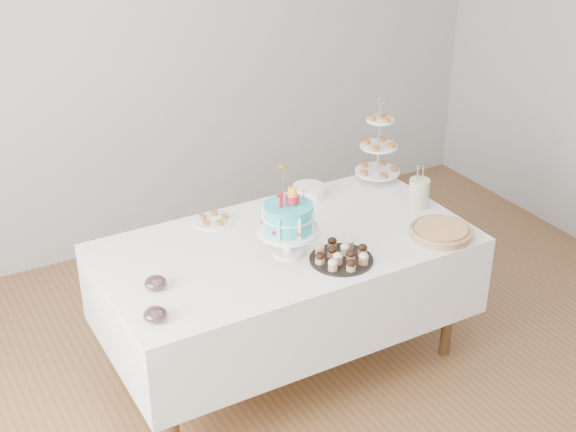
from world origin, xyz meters
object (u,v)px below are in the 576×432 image
table (286,279)px  tiered_stand (379,147)px  birthday_cake (288,232)px  cupcake_tray (341,254)px  pie (441,231)px  jam_bowl_a (155,315)px  pastry_plate (213,220)px  jam_bowl_b (156,283)px  utensil_pitcher (419,192)px  plate_stack (309,192)px

table → tiered_stand: 1.03m
birthday_cake → tiered_stand: size_ratio=0.92×
cupcake_tray → pie: (0.58, -0.05, -0.01)m
cupcake_tray → jam_bowl_a: (-0.99, -0.03, -0.01)m
birthday_cake → jam_bowl_a: 0.82m
pastry_plate → jam_bowl_b: jam_bowl_b is taller
birthday_cake → utensil_pitcher: bearing=10.8°
tiered_stand → table: bearing=-155.2°
utensil_pitcher → tiered_stand: bearing=65.1°
jam_bowl_b → jam_bowl_a: bearing=-111.5°
pastry_plate → jam_bowl_a: 0.93m
tiered_stand → plate_stack: 0.51m
cupcake_tray → tiered_stand: (0.69, 0.68, 0.18)m
jam_bowl_a → pie: bearing=-0.8°
cupcake_tray → jam_bowl_b: 0.92m
pie → jam_bowl_b: (-1.48, 0.26, -0.00)m
jam_bowl_a → birthday_cake: bearing=14.9°
table → jam_bowl_b: jam_bowl_b is taller
cupcake_tray → jam_bowl_b: bearing=166.7°
pie → plate_stack: bearing=116.2°
birthday_cake → jam_bowl_a: size_ratio=4.49×
pie → tiered_stand: size_ratio=0.64×
table → cupcake_tray: bearing=-63.7°
plate_stack → jam_bowl_b: bearing=-156.9°
jam_bowl_b → cupcake_tray: bearing=-13.3°
table → utensil_pitcher: size_ratio=7.61×
birthday_cake → plate_stack: birthday_cake is taller
jam_bowl_a → tiered_stand: bearing=23.0°
tiered_stand → jam_bowl_a: size_ratio=4.86×
table → cupcake_tray: (0.15, -0.30, 0.26)m
table → plate_stack: bearing=46.8°
pie → jam_bowl_a: bearing=179.2°
birthday_cake → pie: size_ratio=1.44×
pie → plate_stack: (-0.36, 0.74, 0.01)m
pie → tiered_stand: tiered_stand is taller
birthday_cake → cupcake_tray: (0.20, -0.18, -0.10)m
tiered_stand → pastry_plate: (-1.07, -0.00, -0.20)m
pastry_plate → utensil_pitcher: utensil_pitcher is taller
plate_stack → utensil_pitcher: (0.47, -0.40, 0.05)m
table → pastry_plate: 0.51m
tiered_stand → pastry_plate: 1.09m
pie → jam_bowl_b: size_ratio=3.11×
birthday_cake → jam_bowl_a: birthday_cake is taller
birthday_cake → tiered_stand: bearing=33.5°
pastry_plate → utensil_pitcher: size_ratio=0.86×
utensil_pitcher → jam_bowl_a: bearing=165.6°
plate_stack → pastry_plate: size_ratio=0.85×
utensil_pitcher → jam_bowl_b: bearing=157.7°
tiered_stand → jam_bowl_b: size_ratio=4.85×
pastry_plate → jam_bowl_a: (-0.61, -0.71, 0.02)m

